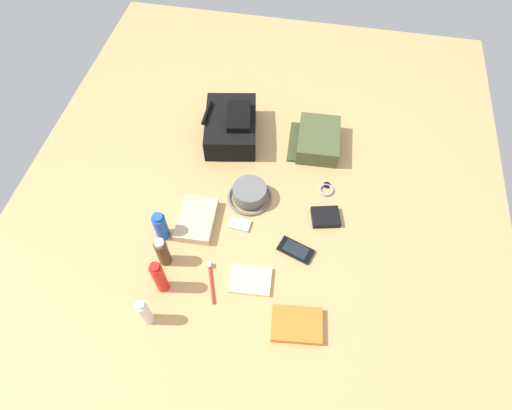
{
  "coord_description": "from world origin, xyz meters",
  "views": [
    {
      "loc": [
        -0.93,
        -0.18,
        1.46
      ],
      "look_at": [
        0.0,
        0.0,
        0.04
      ],
      "focal_mm": 30.11,
      "sensor_mm": 36.0,
      "label": 1
    }
  ],
  "objects": [
    {
      "name": "ground_plane",
      "position": [
        0.0,
        0.0,
        -0.01
      ],
      "size": [
        2.64,
        2.02,
        0.02
      ],
      "primitive_type": "cube",
      "color": "tan",
      "rests_on": "ground"
    },
    {
      "name": "toothpaste_tube",
      "position": [
        -0.51,
        0.28,
        0.07
      ],
      "size": [
        0.04,
        0.04,
        0.15
      ],
      "color": "white",
      "rests_on": "ground_plane"
    },
    {
      "name": "toothbrush",
      "position": [
        -0.33,
        0.1,
        0.01
      ],
      "size": [
        0.16,
        0.07,
        0.02
      ],
      "color": "red",
      "rests_on": "ground_plane"
    },
    {
      "name": "cell_phone",
      "position": [
        -0.15,
        -0.18,
        0.01
      ],
      "size": [
        0.11,
        0.15,
        0.01
      ],
      "color": "black",
      "rests_on": "ground_plane"
    },
    {
      "name": "toiletry_pouch",
      "position": [
        0.39,
        -0.2,
        0.04
      ],
      "size": [
        0.25,
        0.23,
        0.08
      ],
      "color": "#47512D",
      "rests_on": "ground_plane"
    },
    {
      "name": "notepad",
      "position": [
        -0.31,
        -0.04,
        0.01
      ],
      "size": [
        0.12,
        0.16,
        0.02
      ],
      "primitive_type": "cube",
      "rotation": [
        0.0,
        0.0,
        0.08
      ],
      "color": "beige",
      "rests_on": "ground_plane"
    },
    {
      "name": "wallet",
      "position": [
        0.01,
        -0.28,
        0.01
      ],
      "size": [
        0.11,
        0.13,
        0.02
      ],
      "primitive_type": "cube",
      "rotation": [
        0.0,
        0.0,
        0.23
      ],
      "color": "black",
      "rests_on": "ground_plane"
    },
    {
      "name": "media_player",
      "position": [
        -0.08,
        0.05,
        0.01
      ],
      "size": [
        0.06,
        0.09,
        0.01
      ],
      "color": "#B7B7BC",
      "rests_on": "ground_plane"
    },
    {
      "name": "wristwatch",
      "position": [
        0.15,
        -0.27,
        0.01
      ],
      "size": [
        0.07,
        0.06,
        0.01
      ],
      "color": "#99999E",
      "rests_on": "ground_plane"
    },
    {
      "name": "backpack",
      "position": [
        0.38,
        0.18,
        0.06
      ],
      "size": [
        0.35,
        0.27,
        0.14
      ],
      "color": "black",
      "rests_on": "ground_plane"
    },
    {
      "name": "bucket_hat",
      "position": [
        0.06,
        0.04,
        0.03
      ],
      "size": [
        0.18,
        0.18,
        0.07
      ],
      "color": "slate",
      "rests_on": "ground_plane"
    },
    {
      "name": "paperback_novel",
      "position": [
        -0.44,
        -0.22,
        0.01
      ],
      "size": [
        0.14,
        0.19,
        0.03
      ],
      "color": "orange",
      "rests_on": "ground_plane"
    },
    {
      "name": "cologne_bottle",
      "position": [
        -0.28,
        0.29,
        0.07
      ],
      "size": [
        0.05,
        0.05,
        0.15
      ],
      "color": "#473319",
      "rests_on": "ground_plane"
    },
    {
      "name": "deodorant_spray",
      "position": [
        -0.18,
        0.33,
        0.06
      ],
      "size": [
        0.05,
        0.05,
        0.14
      ],
      "color": "blue",
      "rests_on": "ground_plane"
    },
    {
      "name": "sunscreen_spray",
      "position": [
        -0.39,
        0.27,
        0.08
      ],
      "size": [
        0.04,
        0.04,
        0.17
      ],
      "color": "red",
      "rests_on": "ground_plane"
    },
    {
      "name": "folded_towel",
      "position": [
        -0.1,
        0.22,
        0.02
      ],
      "size": [
        0.21,
        0.15,
        0.04
      ],
      "primitive_type": "cube",
      "rotation": [
        0.0,
        0.0,
        0.04
      ],
      "color": "#C6B289",
      "rests_on": "ground_plane"
    }
  ]
}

